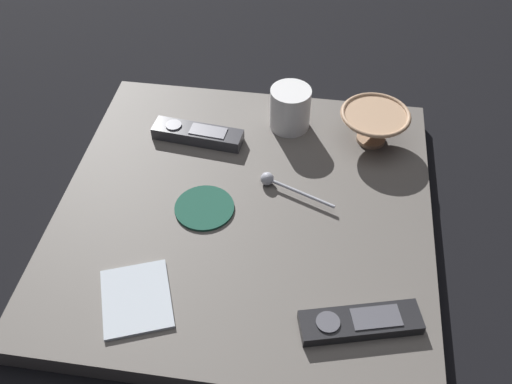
% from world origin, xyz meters
% --- Properties ---
extents(ground_plane, '(6.00, 6.00, 0.00)m').
position_xyz_m(ground_plane, '(0.00, 0.00, 0.00)').
color(ground_plane, black).
extents(table, '(0.65, 0.65, 0.04)m').
position_xyz_m(table, '(0.00, 0.00, 0.02)').
color(table, '#5B5651').
rests_on(table, ground).
extents(cereal_bowl, '(0.13, 0.13, 0.07)m').
position_xyz_m(cereal_bowl, '(0.22, 0.21, 0.08)').
color(cereal_bowl, tan).
rests_on(cereal_bowl, table).
extents(coffee_mug, '(0.08, 0.11, 0.09)m').
position_xyz_m(coffee_mug, '(0.05, 0.23, 0.08)').
color(coffee_mug, white).
rests_on(coffee_mug, table).
extents(teaspoon, '(0.14, 0.07, 0.02)m').
position_xyz_m(teaspoon, '(0.05, 0.06, 0.05)').
color(teaspoon, '#A3A5B2').
rests_on(teaspoon, table).
extents(tv_remote_near, '(0.18, 0.06, 0.03)m').
position_xyz_m(tv_remote_near, '(-0.12, 0.16, 0.05)').
color(tv_remote_near, '#38383D').
rests_on(tv_remote_near, table).
extents(tv_remote_far, '(0.19, 0.10, 0.02)m').
position_xyz_m(tv_remote_far, '(0.21, -0.21, 0.05)').
color(tv_remote_far, black).
rests_on(tv_remote_far, table).
extents(drink_coaster, '(0.10, 0.10, 0.01)m').
position_xyz_m(drink_coaster, '(-0.07, -0.02, 0.04)').
color(drink_coaster, '#194738').
rests_on(drink_coaster, table).
extents(folded_napkin, '(0.14, 0.15, 0.01)m').
position_xyz_m(folded_napkin, '(-0.13, -0.21, 0.04)').
color(folded_napkin, '#B2BCC6').
rests_on(folded_napkin, table).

